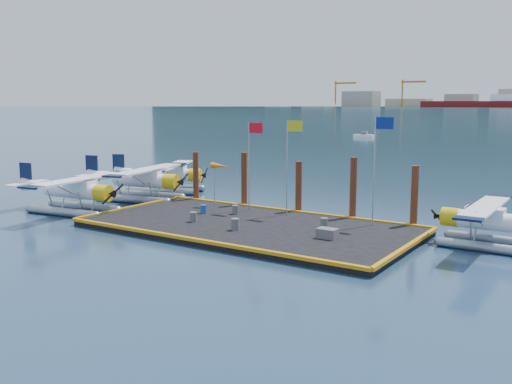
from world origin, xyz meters
TOP-DOWN VIEW (x-y plane):
  - ground at (0.00, 0.00)m, footprint 4000.00×4000.00m
  - dock at (0.00, 0.00)m, footprint 20.00×10.00m
  - dock_bumpers at (0.00, 0.00)m, footprint 20.25×10.25m
  - seaplane_a at (-12.94, -2.32)m, footprint 8.69×9.58m
  - seaplane_b at (-12.67, 4.03)m, footprint 9.03×9.83m
  - seaplane_c at (-13.89, 8.39)m, footprint 8.52×8.97m
  - seaplane_d at (13.31, 3.49)m, footprint 7.77×8.55m
  - drum_0 at (-4.34, 1.06)m, footprint 0.41×0.41m
  - drum_1 at (0.32, -1.85)m, footprint 0.49×0.49m
  - drum_2 at (4.42, 1.45)m, footprint 0.41×0.41m
  - drum_3 at (-3.18, -1.41)m, footprint 0.44×0.44m
  - drum_4 at (4.44, 1.41)m, footprint 0.44×0.44m
  - drum_5 at (-2.42, 2.05)m, footprint 0.42×0.42m
  - crate at (5.71, -0.72)m, footprint 1.09×0.73m
  - flagpole_red at (-2.29, 3.80)m, footprint 1.14×0.08m
  - flagpole_yellow at (0.70, 3.80)m, footprint 1.14×0.08m
  - flagpole_blue at (6.70, 3.80)m, footprint 1.14×0.08m
  - windsock at (-5.03, 3.80)m, footprint 1.40×0.44m
  - piling_0 at (-8.50, 5.40)m, footprint 0.44×0.44m
  - piling_1 at (-4.00, 5.40)m, footprint 0.44×0.44m
  - piling_2 at (0.50, 5.40)m, footprint 0.44×0.44m
  - piling_3 at (4.50, 5.40)m, footprint 0.44×0.44m
  - piling_4 at (8.50, 5.40)m, footprint 0.44×0.44m

SIDE VIEW (x-z plane):
  - ground at x=0.00m, z-range 0.00..0.00m
  - dock at x=0.00m, z-range 0.00..0.40m
  - dock_bumpers at x=0.00m, z-range 0.40..0.58m
  - crate at x=5.71m, z-range 0.40..0.95m
  - drum_2 at x=4.42m, z-range 0.40..0.98m
  - drum_0 at x=-4.34m, z-range 0.40..0.98m
  - drum_5 at x=-2.42m, z-range 0.40..0.99m
  - drum_3 at x=-3.18m, z-range 0.40..1.02m
  - drum_4 at x=4.44m, z-range 0.40..1.02m
  - drum_1 at x=0.32m, z-range 0.40..1.08m
  - seaplane_d at x=13.31m, z-range -0.20..2.86m
  - seaplane_c at x=-13.89m, z-range -0.21..3.06m
  - seaplane_a at x=-12.94m, z-range -0.22..3.17m
  - seaplane_b at x=-12.67m, z-range -0.22..3.26m
  - piling_2 at x=0.50m, z-range 0.00..3.80m
  - piling_0 at x=-8.50m, z-range 0.00..4.00m
  - piling_4 at x=8.50m, z-range 0.00..4.00m
  - piling_1 at x=-4.00m, z-range 0.00..4.20m
  - piling_3 at x=4.50m, z-range 0.00..4.30m
  - windsock at x=-5.03m, z-range 1.67..4.79m
  - flagpole_red at x=-2.29m, z-range 1.40..7.40m
  - flagpole_yellow at x=0.70m, z-range 1.41..7.61m
  - flagpole_blue at x=6.70m, z-range 1.44..7.94m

